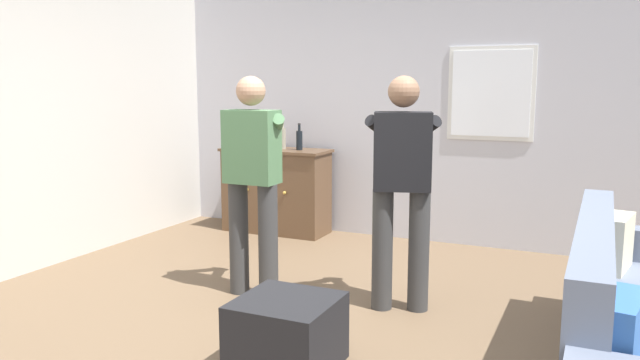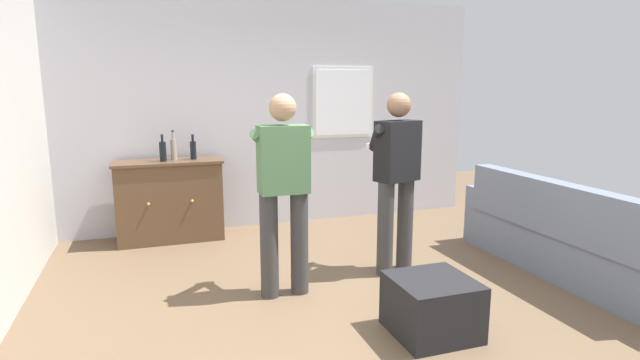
# 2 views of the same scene
# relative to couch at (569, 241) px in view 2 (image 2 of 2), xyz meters

# --- Properties ---
(ground) EXTENTS (10.40, 10.40, 0.00)m
(ground) POSITION_rel_couch_xyz_m (-2.01, 0.06, -0.34)
(ground) COLOR brown
(wall_back_with_window) EXTENTS (5.20, 0.15, 2.80)m
(wall_back_with_window) POSITION_rel_couch_xyz_m (-1.99, 2.72, 1.06)
(wall_back_with_window) COLOR silver
(wall_back_with_window) RESTS_ON ground
(couch) EXTENTS (0.57, 2.54, 0.90)m
(couch) POSITION_rel_couch_xyz_m (0.00, 0.00, 0.00)
(couch) COLOR slate
(couch) RESTS_ON ground
(sideboard_cabinet) EXTENTS (1.18, 0.49, 0.92)m
(sideboard_cabinet) POSITION_rel_couch_xyz_m (-3.38, 2.36, 0.12)
(sideboard_cabinet) COLOR brown
(sideboard_cabinet) RESTS_ON ground
(bottle_wine_green) EXTENTS (0.07, 0.07, 0.33)m
(bottle_wine_green) POSITION_rel_couch_xyz_m (-3.31, 2.40, 0.70)
(bottle_wine_green) COLOR gray
(bottle_wine_green) RESTS_ON sideboard_cabinet
(bottle_liquor_amber) EXTENTS (0.07, 0.07, 0.30)m
(bottle_liquor_amber) POSITION_rel_couch_xyz_m (-3.43, 2.32, 0.69)
(bottle_liquor_amber) COLOR black
(bottle_liquor_amber) RESTS_ON sideboard_cabinet
(bottle_spirits_clear) EXTENTS (0.07, 0.07, 0.28)m
(bottle_spirits_clear) POSITION_rel_couch_xyz_m (-3.10, 2.37, 0.69)
(bottle_spirits_clear) COLOR black
(bottle_spirits_clear) RESTS_ON sideboard_cabinet
(ottoman) EXTENTS (0.55, 0.55, 0.41)m
(ottoman) POSITION_rel_couch_xyz_m (-1.74, -0.52, -0.14)
(ottoman) COLOR black
(ottoman) RESTS_ON ground
(person_standing_left) EXTENTS (0.56, 0.47, 1.68)m
(person_standing_left) POSITION_rel_couch_xyz_m (-2.55, 0.48, 0.59)
(person_standing_left) COLOR #383838
(person_standing_left) RESTS_ON ground
(person_standing_right) EXTENTS (0.53, 0.52, 1.68)m
(person_standing_right) POSITION_rel_couch_xyz_m (-1.43, 0.66, 0.59)
(person_standing_right) COLOR #383838
(person_standing_right) RESTS_ON ground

